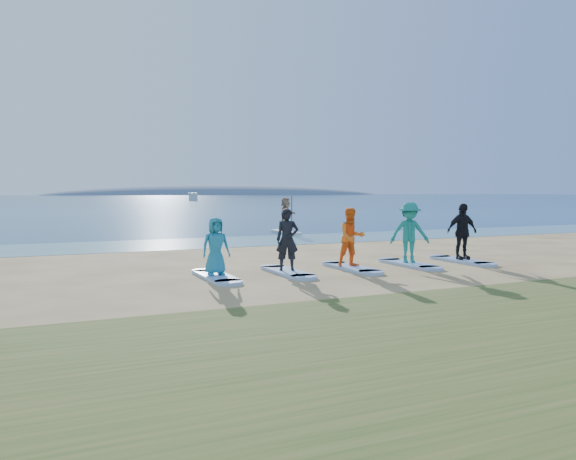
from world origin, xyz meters
name	(u,v)px	position (x,y,z in m)	size (l,w,h in m)	color
ground	(330,275)	(0.00, 0.00, 0.00)	(600.00, 600.00, 0.00)	tan
shallow_water	(216,242)	(0.00, 10.50, 0.01)	(600.00, 600.00, 0.00)	teal
ocean	(62,199)	(0.00, 160.00, 0.01)	(600.00, 600.00, 0.00)	navy
island_ridge	(226,195)	(95.00, 300.00, 0.00)	(220.00, 56.00, 18.00)	slate
paddleboard	(286,232)	(5.01, 14.14, 0.06)	(0.70, 3.00, 0.12)	silver
paddleboarder	(286,214)	(5.01, 14.14, 1.02)	(1.67, 0.53, 1.80)	tan
boat_offshore_b	(193,201)	(25.72, 112.01, 0.00)	(1.92, 5.21, 1.81)	silver
surfboard_0	(216,277)	(-3.00, 0.69, 0.04)	(0.70, 2.20, 0.09)	#99BAEC
student_0	(216,246)	(-3.00, 0.69, 0.84)	(0.73, 0.48, 1.50)	teal
surfboard_1	(287,272)	(-0.97, 0.69, 0.04)	(0.70, 2.20, 0.09)	#99BAEC
student_1	(287,240)	(-0.97, 0.69, 0.94)	(0.62, 0.41, 1.70)	black
surfboard_2	(351,268)	(1.07, 0.69, 0.04)	(0.70, 2.20, 0.09)	#99BAEC
student_2	(352,237)	(1.07, 0.69, 0.94)	(0.82, 0.64, 1.69)	orange
surfboard_3	(409,264)	(3.10, 0.69, 0.04)	(0.70, 2.20, 0.09)	#99BAEC
student_3	(410,232)	(3.10, 0.69, 1.01)	(1.19, 0.68, 1.84)	#1B857B
surfboard_4	(461,261)	(5.14, 0.69, 0.04)	(0.70, 2.20, 0.09)	#99BAEC
student_4	(462,231)	(5.14, 0.69, 0.98)	(1.05, 0.44, 1.78)	black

